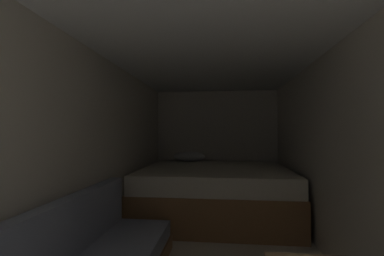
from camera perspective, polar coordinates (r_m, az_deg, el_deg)
name	(u,v)px	position (r m, az deg, el deg)	size (l,w,h in m)	color
wall_back	(216,145)	(5.14, 5.20, -3.54)	(2.37, 0.05, 2.05)	beige
wall_left	(93,155)	(2.83, -20.31, -5.50)	(0.05, 5.18, 2.05)	beige
wall_right	(341,158)	(2.74, 29.08, -5.57)	(0.05, 5.18, 2.05)	beige
ceiling_slab	(210,46)	(2.66, 3.94, 17.09)	(2.37, 5.18, 0.05)	white
bed	(215,191)	(4.17, 4.83, -13.25)	(2.15, 1.99, 0.91)	olive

